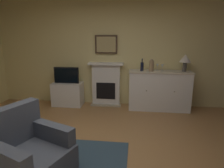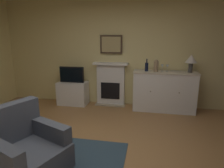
{
  "view_description": "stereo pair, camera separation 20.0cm",
  "coord_description": "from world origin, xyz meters",
  "px_view_note": "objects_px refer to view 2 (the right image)",
  "views": [
    {
      "loc": [
        0.52,
        -2.36,
        1.75
      ],
      "look_at": [
        0.16,
        0.65,
        1.0
      ],
      "focal_mm": 31.28,
      "sensor_mm": 36.0,
      "label": 1
    },
    {
      "loc": [
        0.72,
        -2.33,
        1.75
      ],
      "look_at": [
        0.16,
        0.65,
        1.0
      ],
      "focal_mm": 31.28,
      "sensor_mm": 36.0,
      "label": 2
    }
  ],
  "objects_px": {
    "wine_bottle": "(147,67)",
    "tv_set": "(72,75)",
    "wine_glass_center": "(167,67)",
    "sideboard_cabinet": "(164,91)",
    "table_lamp": "(191,60)",
    "vase_decorative": "(156,66)",
    "armchair": "(25,149)",
    "wine_glass_left": "(162,66)",
    "fireplace_unit": "(111,84)",
    "framed_picture": "(111,44)",
    "tv_cabinet": "(73,93)"
  },
  "relations": [
    {
      "from": "tv_set",
      "to": "wine_bottle",
      "type": "bearing_deg",
      "value": -0.41
    },
    {
      "from": "armchair",
      "to": "wine_glass_left",
      "type": "bearing_deg",
      "value": 56.49
    },
    {
      "from": "vase_decorative",
      "to": "tv_set",
      "type": "relative_size",
      "value": 0.45
    },
    {
      "from": "table_lamp",
      "to": "wine_glass_left",
      "type": "bearing_deg",
      "value": 178.82
    },
    {
      "from": "framed_picture",
      "to": "table_lamp",
      "type": "relative_size",
      "value": 1.38
    },
    {
      "from": "armchair",
      "to": "table_lamp",
      "type": "bearing_deg",
      "value": 48.17
    },
    {
      "from": "framed_picture",
      "to": "wine_bottle",
      "type": "bearing_deg",
      "value": -15.42
    },
    {
      "from": "wine_glass_left",
      "to": "tv_set",
      "type": "distance_m",
      "value": 2.23
    },
    {
      "from": "wine_bottle",
      "to": "armchair",
      "type": "relative_size",
      "value": 0.28
    },
    {
      "from": "table_lamp",
      "to": "wine_glass_left",
      "type": "relative_size",
      "value": 2.42
    },
    {
      "from": "tv_cabinet",
      "to": "vase_decorative",
      "type": "bearing_deg",
      "value": -1.8
    },
    {
      "from": "wine_glass_left",
      "to": "tv_cabinet",
      "type": "relative_size",
      "value": 0.22
    },
    {
      "from": "fireplace_unit",
      "to": "table_lamp",
      "type": "xyz_separation_m",
      "value": [
        1.85,
        -0.18,
        0.67
      ]
    },
    {
      "from": "wine_bottle",
      "to": "vase_decorative",
      "type": "xyz_separation_m",
      "value": [
        0.21,
        -0.03,
        0.03
      ]
    },
    {
      "from": "framed_picture",
      "to": "vase_decorative",
      "type": "relative_size",
      "value": 1.96
    },
    {
      "from": "table_lamp",
      "to": "tv_cabinet",
      "type": "xyz_separation_m",
      "value": [
        -2.83,
        0.02,
        -0.93
      ]
    },
    {
      "from": "wine_bottle",
      "to": "tv_set",
      "type": "bearing_deg",
      "value": 179.59
    },
    {
      "from": "wine_glass_left",
      "to": "wine_glass_center",
      "type": "relative_size",
      "value": 1.0
    },
    {
      "from": "framed_picture",
      "to": "sideboard_cabinet",
      "type": "xyz_separation_m",
      "value": [
        1.31,
        -0.22,
        -1.07
      ]
    },
    {
      "from": "wine_glass_left",
      "to": "vase_decorative",
      "type": "xyz_separation_m",
      "value": [
        -0.14,
        -0.06,
        0.02
      ]
    },
    {
      "from": "fireplace_unit",
      "to": "wine_glass_center",
      "type": "xyz_separation_m",
      "value": [
        1.35,
        -0.19,
        0.52
      ]
    },
    {
      "from": "sideboard_cabinet",
      "to": "tv_set",
      "type": "relative_size",
      "value": 2.35
    },
    {
      "from": "framed_picture",
      "to": "wine_glass_left",
      "type": "bearing_deg",
      "value": -9.6
    },
    {
      "from": "wine_bottle",
      "to": "wine_glass_center",
      "type": "xyz_separation_m",
      "value": [
        0.47,
        0.01,
        0.01
      ]
    },
    {
      "from": "wine_glass_left",
      "to": "tv_cabinet",
      "type": "bearing_deg",
      "value": 179.94
    },
    {
      "from": "vase_decorative",
      "to": "armchair",
      "type": "relative_size",
      "value": 0.27
    },
    {
      "from": "wine_glass_left",
      "to": "tv_cabinet",
      "type": "distance_m",
      "value": 2.35
    },
    {
      "from": "wine_bottle",
      "to": "table_lamp",
      "type": "bearing_deg",
      "value": 1.28
    },
    {
      "from": "wine_glass_left",
      "to": "framed_picture",
      "type": "bearing_deg",
      "value": 170.4
    },
    {
      "from": "vase_decorative",
      "to": "wine_glass_center",
      "type": "bearing_deg",
      "value": 7.59
    },
    {
      "from": "tv_cabinet",
      "to": "table_lamp",
      "type": "bearing_deg",
      "value": -0.3
    },
    {
      "from": "framed_picture",
      "to": "wine_glass_center",
      "type": "xyz_separation_m",
      "value": [
        1.35,
        -0.24,
        -0.48
      ]
    },
    {
      "from": "framed_picture",
      "to": "wine_glass_left",
      "type": "height_order",
      "value": "framed_picture"
    },
    {
      "from": "fireplace_unit",
      "to": "tv_cabinet",
      "type": "bearing_deg",
      "value": -170.55
    },
    {
      "from": "table_lamp",
      "to": "tv_set",
      "type": "xyz_separation_m",
      "value": [
        -2.83,
        -0.01,
        -0.43
      ]
    },
    {
      "from": "sideboard_cabinet",
      "to": "table_lamp",
      "type": "xyz_separation_m",
      "value": [
        0.54,
        0.0,
        0.75
      ]
    },
    {
      "from": "framed_picture",
      "to": "wine_bottle",
      "type": "distance_m",
      "value": 1.04
    },
    {
      "from": "tv_set",
      "to": "armchair",
      "type": "relative_size",
      "value": 0.6
    },
    {
      "from": "sideboard_cabinet",
      "to": "wine_glass_center",
      "type": "xyz_separation_m",
      "value": [
        0.04,
        -0.02,
        0.59
      ]
    },
    {
      "from": "armchair",
      "to": "sideboard_cabinet",
      "type": "bearing_deg",
      "value": 55.32
    },
    {
      "from": "framed_picture",
      "to": "tv_cabinet",
      "type": "relative_size",
      "value": 0.73
    },
    {
      "from": "framed_picture",
      "to": "sideboard_cabinet",
      "type": "bearing_deg",
      "value": -9.62
    },
    {
      "from": "fireplace_unit",
      "to": "framed_picture",
      "type": "xyz_separation_m",
      "value": [
        0.0,
        0.05,
        0.99
      ]
    },
    {
      "from": "fireplace_unit",
      "to": "wine_glass_center",
      "type": "distance_m",
      "value": 1.46
    },
    {
      "from": "tv_cabinet",
      "to": "framed_picture",
      "type": "bearing_deg",
      "value": 12.01
    },
    {
      "from": "wine_glass_center",
      "to": "tv_cabinet",
      "type": "height_order",
      "value": "wine_glass_center"
    },
    {
      "from": "fireplace_unit",
      "to": "tv_cabinet",
      "type": "relative_size",
      "value": 1.47
    },
    {
      "from": "fireplace_unit",
      "to": "wine_glass_left",
      "type": "xyz_separation_m",
      "value": [
        1.24,
        -0.16,
        0.52
      ]
    },
    {
      "from": "framed_picture",
      "to": "fireplace_unit",
      "type": "bearing_deg",
      "value": -90.0
    },
    {
      "from": "sideboard_cabinet",
      "to": "tv_set",
      "type": "distance_m",
      "value": 2.31
    }
  ]
}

